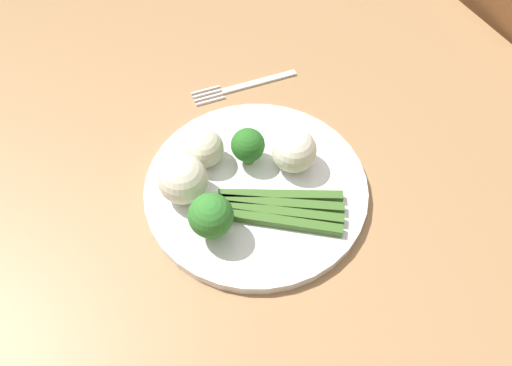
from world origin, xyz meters
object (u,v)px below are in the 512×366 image
Objects in this scene: plate at (256,189)px; cauliflower_back_right at (294,150)px; asparagus_bundle at (280,209)px; fork at (244,86)px; cauliflower_front_left at (204,148)px; broccoli_front at (248,145)px; broccoli_left at (211,216)px; chair at (471,92)px; dining_table at (266,218)px; cauliflower_right at (183,179)px.

cauliflower_back_right reaches higher than plate.
asparagus_bundle is (-0.05, -0.01, 0.01)m from plate.
plate reaches higher than fork.
cauliflower_front_left is at bearing 31.69° from plate.
cauliflower_front_left is at bearing 62.93° from broccoli_front.
plate is 0.10m from broccoli_left.
cauliflower_front_left is at bearing 106.08° from chair.
chair is 0.64m from fork.
broccoli_left is 0.15m from cauliflower_back_right.
cauliflower_front_left is (0.05, 0.07, 0.15)m from dining_table.
cauliflower_front_left is 0.17m from fork.
fork is (0.23, -0.06, -0.02)m from asparagus_bundle.
asparagus_bundle is at bearing 164.88° from dining_table.
broccoli_left reaches higher than cauliflower_front_left.
fork is (0.14, -0.06, -0.04)m from broccoli_front.
asparagus_bundle is 2.41× the size of broccoli_left.
broccoli_left is (0.01, 0.09, 0.03)m from asparagus_bundle.
fork is (0.22, -0.15, -0.05)m from broccoli_left.
cauliflower_back_right reaches higher than dining_table.
broccoli_left is at bearing 131.82° from broccoli_front.
cauliflower_right is (0.07, 0.01, -0.01)m from broccoli_left.
broccoli_front is 0.87× the size of cauliflower_right.
broccoli_front is 1.05× the size of cauliflower_front_left.
dining_table is 25.73× the size of cauliflower_front_left.
cauliflower_back_right is at bearing -120.60° from cauliflower_front_left.
chair reaches higher than cauliflower_back_right.
broccoli_left is at bearing 113.44° from chair.
broccoli_left reaches higher than broccoli_front.
broccoli_front is at bearing -83.44° from cauliflower_right.
broccoli_front is at bearing 56.00° from cauliflower_back_right.
broccoli_left is (-0.22, 0.72, 0.33)m from chair.
asparagus_bundle is 2.90× the size of broccoli_front.
asparagus_bundle is 0.13m from cauliflower_right.
broccoli_left is 1.05× the size of cauliflower_right.
cauliflower_right is (-0.01, 0.10, 0.00)m from broccoli_front.
broccoli_left is at bearing 108.37° from cauliflower_back_right.
plate is 0.19m from fork.
dining_table is 8.06× the size of fork.
cauliflower_right reaches higher than cauliflower_back_right.
dining_table is 0.12m from plate.
cauliflower_back_right is (-0.01, -0.03, 0.15)m from dining_table.
dining_table is at bearing -63.11° from broccoli_left.
chair is 0.83m from broccoli_left.
chair is at bearing -172.53° from fork.
plate is 1.83× the size of asparagus_bundle.
plate is at bearing -64.21° from broccoli_left.
cauliflower_right reaches higher than plate.
cauliflower_front_left is 0.06m from cauliflower_right.
cauliflower_front_left reaches higher than plate.
plate is at bearing 166.86° from broccoli_front.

